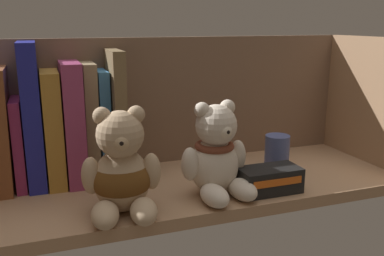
{
  "coord_description": "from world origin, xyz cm",
  "views": [
    {
      "loc": [
        -20.63,
        -64.93,
        29.26
      ],
      "look_at": [
        2.67,
        0.0,
        11.83
      ],
      "focal_mm": 39.49,
      "sensor_mm": 36.0,
      "label": 1
    }
  ],
  "objects_px": {
    "book_6": "(53,126)",
    "teddy_bear_smaller": "(217,156)",
    "book_10": "(115,113)",
    "teddy_bear_larger": "(122,172)",
    "book_7": "(73,121)",
    "book_8": "(90,121)",
    "book_9": "(103,123)",
    "book_4": "(19,142)",
    "pillar_candle": "(276,153)",
    "book_5": "(32,114)",
    "small_product_box": "(269,180)"
  },
  "relations": [
    {
      "from": "small_product_box",
      "to": "book_9",
      "type": "bearing_deg",
      "value": 144.1
    },
    {
      "from": "book_6",
      "to": "teddy_bear_larger",
      "type": "bearing_deg",
      "value": -63.34
    },
    {
      "from": "book_5",
      "to": "book_7",
      "type": "relative_size",
      "value": 1.16
    },
    {
      "from": "book_10",
      "to": "small_product_box",
      "type": "xyz_separation_m",
      "value": [
        0.22,
        -0.17,
        -0.09
      ]
    },
    {
      "from": "book_7",
      "to": "small_product_box",
      "type": "xyz_separation_m",
      "value": [
        0.29,
        -0.17,
        -0.08
      ]
    },
    {
      "from": "book_4",
      "to": "small_product_box",
      "type": "distance_m",
      "value": 0.42
    },
    {
      "from": "book_9",
      "to": "book_4",
      "type": "bearing_deg",
      "value": 180.0
    },
    {
      "from": "book_10",
      "to": "book_8",
      "type": "bearing_deg",
      "value": -180.0
    },
    {
      "from": "book_10",
      "to": "pillar_candle",
      "type": "height_order",
      "value": "book_10"
    },
    {
      "from": "book_4",
      "to": "book_6",
      "type": "xyz_separation_m",
      "value": [
        0.06,
        0.0,
        0.02
      ]
    },
    {
      "from": "book_9",
      "to": "book_7",
      "type": "bearing_deg",
      "value": -180.0
    },
    {
      "from": "book_5",
      "to": "small_product_box",
      "type": "bearing_deg",
      "value": -26.04
    },
    {
      "from": "book_8",
      "to": "book_9",
      "type": "height_order",
      "value": "book_8"
    },
    {
      "from": "small_product_box",
      "to": "book_8",
      "type": "bearing_deg",
      "value": 146.48
    },
    {
      "from": "book_10",
      "to": "book_5",
      "type": "bearing_deg",
      "value": 180.0
    },
    {
      "from": "book_10",
      "to": "teddy_bear_smaller",
      "type": "xyz_separation_m",
      "value": [
        0.13,
        -0.16,
        -0.05
      ]
    },
    {
      "from": "book_8",
      "to": "pillar_candle",
      "type": "height_order",
      "value": "book_8"
    },
    {
      "from": "book_6",
      "to": "small_product_box",
      "type": "relative_size",
      "value": 1.93
    },
    {
      "from": "book_6",
      "to": "small_product_box",
      "type": "height_order",
      "value": "book_6"
    },
    {
      "from": "book_10",
      "to": "teddy_bear_larger",
      "type": "relative_size",
      "value": 1.44
    },
    {
      "from": "book_5",
      "to": "book_8",
      "type": "height_order",
      "value": "book_5"
    },
    {
      "from": "pillar_candle",
      "to": "small_product_box",
      "type": "relative_size",
      "value": 0.69
    },
    {
      "from": "book_6",
      "to": "book_9",
      "type": "distance_m",
      "value": 0.09
    },
    {
      "from": "book_5",
      "to": "small_product_box",
      "type": "distance_m",
      "value": 0.41
    },
    {
      "from": "book_6",
      "to": "teddy_bear_larger",
      "type": "relative_size",
      "value": 1.23
    },
    {
      "from": "book_8",
      "to": "teddy_bear_smaller",
      "type": "xyz_separation_m",
      "value": [
        0.18,
        -0.16,
        -0.04
      ]
    },
    {
      "from": "book_8",
      "to": "teddy_bear_smaller",
      "type": "bearing_deg",
      "value": -41.34
    },
    {
      "from": "book_6",
      "to": "book_7",
      "type": "distance_m",
      "value": 0.03
    },
    {
      "from": "teddy_bear_larger",
      "to": "teddy_bear_smaller",
      "type": "bearing_deg",
      "value": 5.34
    },
    {
      "from": "pillar_candle",
      "to": "book_9",
      "type": "bearing_deg",
      "value": 163.24
    },
    {
      "from": "book_10",
      "to": "teddy_bear_larger",
      "type": "xyz_separation_m",
      "value": [
        -0.02,
        -0.17,
        -0.05
      ]
    },
    {
      "from": "book_10",
      "to": "pillar_candle",
      "type": "xyz_separation_m",
      "value": [
        0.28,
        -0.09,
        -0.08
      ]
    },
    {
      "from": "book_6",
      "to": "teddy_bear_smaller",
      "type": "bearing_deg",
      "value": -33.03
    },
    {
      "from": "book_10",
      "to": "small_product_box",
      "type": "bearing_deg",
      "value": -38.51
    },
    {
      "from": "book_4",
      "to": "book_9",
      "type": "relative_size",
      "value": 0.79
    },
    {
      "from": "teddy_bear_smaller",
      "to": "small_product_box",
      "type": "relative_size",
      "value": 1.52
    },
    {
      "from": "book_6",
      "to": "teddy_bear_larger",
      "type": "xyz_separation_m",
      "value": [
        0.09,
        -0.17,
        -0.04
      ]
    },
    {
      "from": "teddy_bear_smaller",
      "to": "small_product_box",
      "type": "distance_m",
      "value": 0.1
    },
    {
      "from": "book_7",
      "to": "book_9",
      "type": "relative_size",
      "value": 1.09
    },
    {
      "from": "teddy_bear_larger",
      "to": "small_product_box",
      "type": "xyz_separation_m",
      "value": [
        0.24,
        -0.0,
        -0.04
      ]
    },
    {
      "from": "small_product_box",
      "to": "teddy_bear_larger",
      "type": "bearing_deg",
      "value": 179.04
    },
    {
      "from": "book_8",
      "to": "book_4",
      "type": "bearing_deg",
      "value": 180.0
    },
    {
      "from": "book_5",
      "to": "pillar_candle",
      "type": "xyz_separation_m",
      "value": [
        0.42,
        -0.09,
        -0.09
      ]
    },
    {
      "from": "book_4",
      "to": "book_6",
      "type": "distance_m",
      "value": 0.06
    },
    {
      "from": "book_8",
      "to": "book_10",
      "type": "relative_size",
      "value": 0.9
    },
    {
      "from": "book_6",
      "to": "teddy_bear_smaller",
      "type": "relative_size",
      "value": 1.27
    },
    {
      "from": "book_4",
      "to": "book_6",
      "type": "height_order",
      "value": "book_6"
    },
    {
      "from": "teddy_bear_larger",
      "to": "teddy_bear_smaller",
      "type": "distance_m",
      "value": 0.16
    },
    {
      "from": "teddy_bear_smaller",
      "to": "book_9",
      "type": "bearing_deg",
      "value": 134.81
    },
    {
      "from": "book_9",
      "to": "teddy_bear_smaller",
      "type": "bearing_deg",
      "value": -45.19
    }
  ]
}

